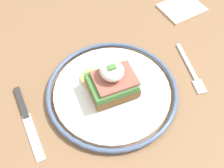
{
  "coord_description": "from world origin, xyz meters",
  "views": [
    {
      "loc": [
        0.1,
        0.33,
        1.26
      ],
      "look_at": [
        -0.03,
        0.01,
        0.78
      ],
      "focal_mm": 45.0,
      "sensor_mm": 36.0,
      "label": 1
    }
  ],
  "objects_px": {
    "knife": "(26,116)",
    "sandwich": "(112,81)",
    "napkin": "(182,8)",
    "plate": "(112,91)",
    "fork": "(191,69)"
  },
  "relations": [
    {
      "from": "napkin",
      "to": "sandwich",
      "type": "bearing_deg",
      "value": 33.19
    },
    {
      "from": "sandwich",
      "to": "knife",
      "type": "height_order",
      "value": "sandwich"
    },
    {
      "from": "knife",
      "to": "plate",
      "type": "bearing_deg",
      "value": 175.64
    },
    {
      "from": "napkin",
      "to": "fork",
      "type": "bearing_deg",
      "value": 64.75
    },
    {
      "from": "plate",
      "to": "napkin",
      "type": "xyz_separation_m",
      "value": [
        -0.29,
        -0.19,
        -0.0
      ]
    },
    {
      "from": "sandwich",
      "to": "knife",
      "type": "distance_m",
      "value": 0.19
    },
    {
      "from": "plate",
      "to": "napkin",
      "type": "height_order",
      "value": "plate"
    },
    {
      "from": "plate",
      "to": "napkin",
      "type": "relative_size",
      "value": 2.52
    },
    {
      "from": "sandwich",
      "to": "napkin",
      "type": "relative_size",
      "value": 0.99
    },
    {
      "from": "fork",
      "to": "sandwich",
      "type": "bearing_deg",
      "value": -2.86
    },
    {
      "from": "sandwich",
      "to": "knife",
      "type": "bearing_deg",
      "value": -4.09
    },
    {
      "from": "knife",
      "to": "sandwich",
      "type": "bearing_deg",
      "value": 175.91
    },
    {
      "from": "plate",
      "to": "napkin",
      "type": "distance_m",
      "value": 0.35
    },
    {
      "from": "knife",
      "to": "napkin",
      "type": "xyz_separation_m",
      "value": [
        -0.48,
        -0.18,
        0.0
      ]
    },
    {
      "from": "plate",
      "to": "knife",
      "type": "distance_m",
      "value": 0.19
    }
  ]
}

